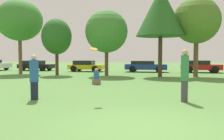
% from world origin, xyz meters
% --- Properties ---
extents(ground_plane, '(120.00, 120.00, 0.00)m').
position_xyz_m(ground_plane, '(0.00, 0.00, 0.00)').
color(ground_plane, '#54843D').
extents(person_thrower, '(0.34, 0.34, 1.76)m').
position_xyz_m(person_thrower, '(-4.33, 2.93, 0.89)').
color(person_thrower, '#191E33').
rests_on(person_thrower, ground).
extents(person_catcher, '(0.29, 0.29, 1.95)m').
position_xyz_m(person_catcher, '(1.42, 3.42, 1.01)').
color(person_catcher, '#3F3F47').
rests_on(person_catcher, ground).
extents(frisbee, '(0.30, 0.28, 0.15)m').
position_xyz_m(frisbee, '(-1.91, 2.86, 1.97)').
color(frisbee, orange).
extents(bystander_sitting, '(0.46, 0.38, 0.99)m').
position_xyz_m(bystander_sitting, '(-3.09, 8.27, 0.40)').
color(bystander_sitting, '#726651').
rests_on(bystander_sitting, ground).
extents(tree_0, '(4.33, 4.33, 7.06)m').
position_xyz_m(tree_0, '(-12.30, 15.42, 5.10)').
color(tree_0, brown).
rests_on(tree_0, ground).
extents(tree_1, '(2.66, 2.66, 5.03)m').
position_xyz_m(tree_1, '(-8.18, 14.46, 3.43)').
color(tree_1, '#473323').
rests_on(tree_1, ground).
extents(tree_2, '(3.68, 3.68, 5.68)m').
position_xyz_m(tree_2, '(-3.68, 14.64, 3.83)').
color(tree_2, brown).
rests_on(tree_2, ground).
extents(tree_3, '(4.00, 4.00, 7.34)m').
position_xyz_m(tree_3, '(0.88, 14.16, 5.31)').
color(tree_3, '#473323').
rests_on(tree_3, ground).
extents(tree_4, '(3.77, 3.77, 6.50)m').
position_xyz_m(tree_4, '(3.78, 14.72, 4.59)').
color(tree_4, brown).
rests_on(tree_4, ground).
extents(parked_car_black, '(4.11, 2.02, 1.18)m').
position_xyz_m(parked_car_black, '(-13.38, 20.53, 0.64)').
color(parked_car_black, black).
rests_on(parked_car_black, ground).
extents(parked_car_yellow, '(3.95, 2.09, 1.22)m').
position_xyz_m(parked_car_yellow, '(-7.03, 19.88, 0.65)').
color(parked_car_yellow, gold).
rests_on(parked_car_yellow, ground).
extents(parked_car_blue, '(4.50, 2.04, 1.20)m').
position_xyz_m(parked_car_blue, '(-0.46, 20.09, 0.65)').
color(parked_car_blue, '#1E389E').
rests_on(parked_car_blue, ground).
extents(parked_car_red, '(4.08, 2.05, 1.26)m').
position_xyz_m(parked_car_red, '(5.18, 20.18, 0.68)').
color(parked_car_red, red).
rests_on(parked_car_red, ground).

